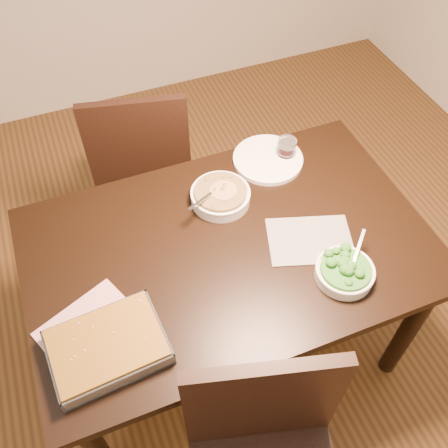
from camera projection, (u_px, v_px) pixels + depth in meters
name	position (u px, v px, depth m)	size (l,w,h in m)	color
ground	(228.00, 341.00, 2.32)	(4.00, 4.00, 0.00)	#422A13
table	(229.00, 261.00, 1.81)	(1.40, 0.90, 0.75)	black
magazine_a	(89.00, 327.00, 1.53)	(0.29, 0.21, 0.01)	#A8304B
magazine_b	(310.00, 240.00, 1.74)	(0.29, 0.21, 0.01)	#2B2A32
coaster	(285.00, 157.00, 2.01)	(0.10, 0.10, 0.00)	white
stew_bowl	(220.00, 195.00, 1.84)	(0.23, 0.22, 0.09)	white
broccoli_bowl	(345.00, 272.00, 1.63)	(0.20, 0.20, 0.08)	white
baking_dish	(108.00, 347.00, 1.46)	(0.35, 0.27, 0.06)	silver
wine_tumbler	(286.00, 148.00, 1.98)	(0.07, 0.07, 0.08)	black
dinner_plate	(268.00, 159.00, 1.99)	(0.28, 0.28, 0.02)	white
chair_far	(142.00, 158.00, 2.34)	(0.53, 0.53, 0.94)	black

